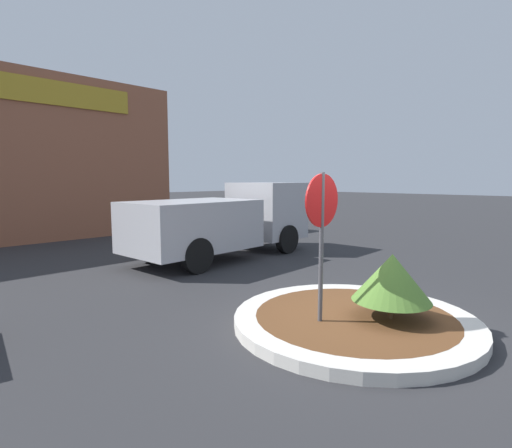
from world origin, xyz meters
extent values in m
plane|color=#2D2D30|center=(0.00, 0.00, 0.00)|extent=(120.00, 120.00, 0.00)
cylinder|color=beige|center=(0.00, 0.00, 0.09)|extent=(3.90, 3.90, 0.18)
cylinder|color=brown|center=(0.00, 0.00, 0.09)|extent=(3.20, 3.20, 0.18)
cylinder|color=#4C4C51|center=(-0.59, 0.25, 1.24)|extent=(0.07, 0.07, 2.48)
cylinder|color=#B71414|center=(-0.59, 0.25, 2.06)|extent=(0.81, 0.03, 0.81)
cylinder|color=brown|center=(0.27, -0.49, 0.33)|extent=(0.08, 0.08, 0.29)
cone|color=#4C752D|center=(0.27, -0.49, 0.85)|extent=(1.23, 1.23, 0.75)
cube|color=#B2B2B7|center=(4.32, 5.96, 1.34)|extent=(2.02, 2.19, 1.85)
cube|color=#B2B2B7|center=(1.07, 5.81, 1.10)|extent=(3.71, 2.38, 1.37)
cube|color=black|center=(4.99, 5.99, 1.66)|extent=(0.13, 1.88, 0.65)
cylinder|color=black|center=(4.09, 6.97, 0.46)|extent=(0.93, 0.29, 0.92)
cylinder|color=black|center=(4.18, 4.94, 0.46)|extent=(0.93, 0.29, 0.92)
cylinder|color=black|center=(0.36, 6.80, 0.46)|extent=(0.93, 0.29, 0.92)
cylinder|color=black|center=(0.45, 4.76, 0.46)|extent=(0.93, 0.29, 0.92)
cube|color=#B28E23|center=(-1.72, 12.76, 5.57)|extent=(9.33, 0.08, 0.90)
camera|label=1|loc=(-5.59, -3.26, 2.38)|focal=28.00mm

